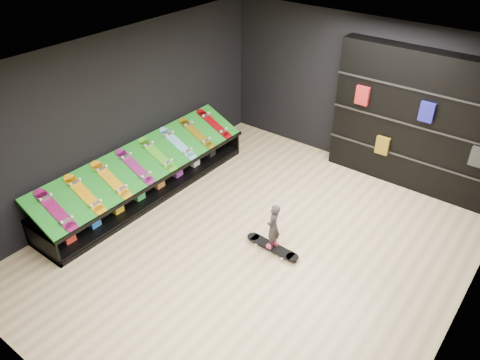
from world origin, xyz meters
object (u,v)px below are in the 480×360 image
Objects in this scene: display_rack at (147,182)px; floor_skateboard at (272,248)px; child at (273,234)px; back_shelving at (421,123)px.

floor_skateboard is (2.80, 0.08, -0.20)m from display_rack.
back_shelving is at bearing 154.22° from child.
floor_skateboard is at bearing 1.69° from display_rack.
back_shelving is at bearing 74.68° from floor_skateboard.
floor_skateboard is 0.28m from child.
back_shelving is at bearing 41.12° from display_rack.
display_rack is 4.59× the size of floor_skateboard.
floor_skateboard is at bearing -107.30° from back_shelving.
child is at bearing 1.69° from display_rack.
child is (-1.01, -3.24, -0.99)m from back_shelving.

